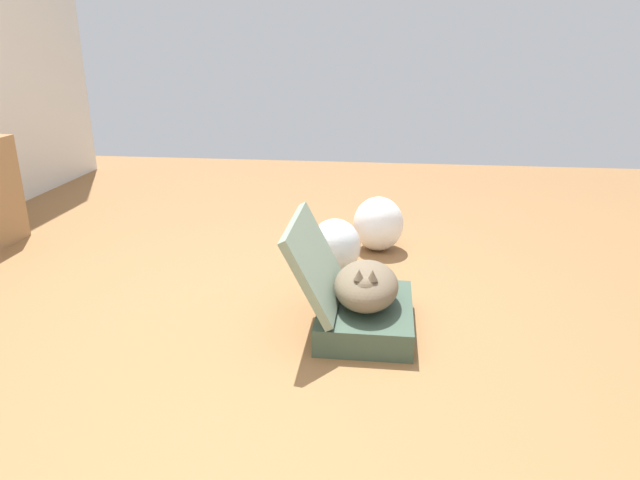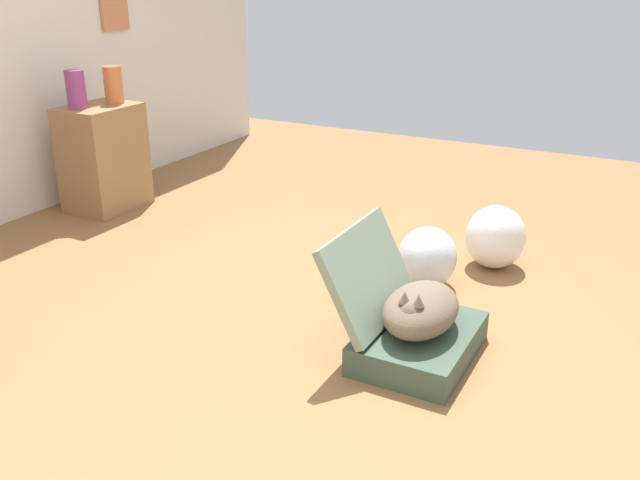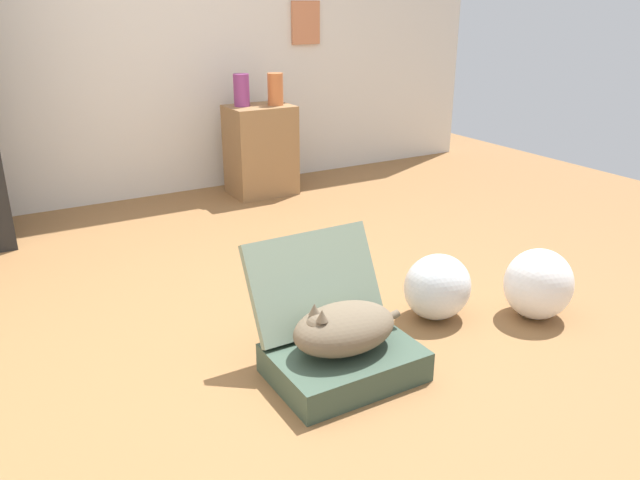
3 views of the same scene
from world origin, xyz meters
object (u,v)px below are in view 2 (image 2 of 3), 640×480
cat (420,310)px  vase_tall (76,89)px  suitcase_base (419,343)px  plastic_bag_clear (495,237)px  side_table (104,158)px  plastic_bag_white (427,258)px  vase_short (113,85)px

cat → vase_tall: bearing=74.5°
suitcase_base → cat: 0.15m
cat → plastic_bag_clear: (1.04, -0.03, -0.05)m
plastic_bag_clear → vase_tall: vase_tall is taller
vase_tall → side_table: bearing=-19.1°
plastic_bag_white → vase_tall: 2.36m
cat → side_table: size_ratio=0.75×
suitcase_base → plastic_bag_clear: size_ratio=1.70×
cat → vase_short: bearing=69.0°
suitcase_base → plastic_bag_clear: (1.03, -0.03, 0.10)m
cat → side_table: 2.56m
suitcase_base → vase_short: (0.92, 2.40, 0.72)m
cat → plastic_bag_white: cat is taller
suitcase_base → cat: cat is taller
plastic_bag_white → plastic_bag_clear: bearing=-29.4°
plastic_bag_clear → vase_tall: 2.60m
suitcase_base → plastic_bag_white: size_ratio=1.75×
suitcase_base → vase_tall: 2.66m
side_table → vase_short: vase_short is taller
suitcase_base → plastic_bag_white: plastic_bag_white is taller
vase_tall → vase_short: same height
plastic_bag_clear → vase_short: size_ratio=1.44×
cat → vase_short: 2.63m
vase_tall → vase_short: 0.25m
plastic_bag_white → vase_short: (0.29, 2.20, 0.62)m
plastic_bag_white → vase_short: size_ratio=1.40×
vase_short → plastic_bag_white: bearing=-97.4°
plastic_bag_white → plastic_bag_clear: (0.40, -0.23, 0.01)m
plastic_bag_clear → vase_short: (-0.12, 2.42, 0.61)m
suitcase_base → vase_tall: vase_tall is taller
cat → plastic_bag_clear: bearing=-1.6°
suitcase_base → vase_tall: bearing=74.6°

